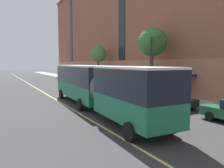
{
  "coord_description": "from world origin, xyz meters",
  "views": [
    {
      "loc": [
        -7.98,
        -18.41,
        3.9
      ],
      "look_at": [
        2.58,
        1.18,
        1.8
      ],
      "focal_mm": 35.0,
      "sensor_mm": 36.0,
      "label": 1
    }
  ],
  "objects_px": {
    "parked_car_red_0": "(77,80)",
    "city_bus": "(96,85)",
    "street_tree_mid_block": "(153,42)",
    "parked_car_champagne_4": "(92,83)",
    "parked_car_black_6": "(173,99)",
    "parked_car_darkgray_2": "(64,77)",
    "street_tree_far_uptown": "(98,54)",
    "street_lamp": "(152,60)",
    "fire_hydrant": "(84,81)",
    "parked_car_silver_5": "(112,87)"
  },
  "relations": [
    {
      "from": "parked_car_silver_5",
      "to": "street_tree_mid_block",
      "type": "xyz_separation_m",
      "value": [
        2.97,
        -4.82,
        5.64
      ]
    },
    {
      "from": "parked_car_black_6",
      "to": "street_tree_far_uptown",
      "type": "relative_size",
      "value": 0.63
    },
    {
      "from": "parked_car_champagne_4",
      "to": "parked_car_silver_5",
      "type": "relative_size",
      "value": 0.9
    },
    {
      "from": "street_tree_mid_block",
      "to": "fire_hydrant",
      "type": "xyz_separation_m",
      "value": [
        -1.4,
        19.34,
        -5.93
      ]
    },
    {
      "from": "parked_car_black_6",
      "to": "street_tree_far_uptown",
      "type": "xyz_separation_m",
      "value": [
        3.04,
        22.2,
        4.75
      ]
    },
    {
      "from": "city_bus",
      "to": "parked_car_red_0",
      "type": "distance_m",
      "value": 23.97
    },
    {
      "from": "parked_car_red_0",
      "to": "street_tree_far_uptown",
      "type": "bearing_deg",
      "value": -45.06
    },
    {
      "from": "city_bus",
      "to": "parked_car_silver_5",
      "type": "bearing_deg",
      "value": 55.33
    },
    {
      "from": "parked_car_red_0",
      "to": "street_lamp",
      "type": "height_order",
      "value": "street_lamp"
    },
    {
      "from": "city_bus",
      "to": "street_tree_mid_block",
      "type": "distance_m",
      "value": 11.26
    },
    {
      "from": "parked_car_red_0",
      "to": "street_lamp",
      "type": "relative_size",
      "value": 0.64
    },
    {
      "from": "parked_car_red_0",
      "to": "parked_car_black_6",
      "type": "xyz_separation_m",
      "value": [
        0.1,
        -25.34,
        0.0
      ]
    },
    {
      "from": "parked_car_red_0",
      "to": "parked_car_black_6",
      "type": "bearing_deg",
      "value": -89.78
    },
    {
      "from": "city_bus",
      "to": "parked_car_black_6",
      "type": "bearing_deg",
      "value": -19.45
    },
    {
      "from": "parked_car_black_6",
      "to": "street_tree_mid_block",
      "type": "distance_m",
      "value": 9.3
    },
    {
      "from": "street_tree_far_uptown",
      "to": "parked_car_darkgray_2",
      "type": "bearing_deg",
      "value": 105.59
    },
    {
      "from": "parked_car_darkgray_2",
      "to": "parked_car_red_0",
      "type": "bearing_deg",
      "value": -89.8
    },
    {
      "from": "city_bus",
      "to": "parked_car_champagne_4",
      "type": "xyz_separation_m",
      "value": [
        6.42,
        16.11,
        -1.37
      ]
    },
    {
      "from": "parked_car_darkgray_2",
      "to": "parked_car_champagne_4",
      "type": "height_order",
      "value": "same"
    },
    {
      "from": "parked_car_silver_5",
      "to": "fire_hydrant",
      "type": "xyz_separation_m",
      "value": [
        1.57,
        14.52,
        -0.29
      ]
    },
    {
      "from": "parked_car_darkgray_2",
      "to": "fire_hydrant",
      "type": "xyz_separation_m",
      "value": [
        1.76,
        -7.47,
        -0.29
      ]
    },
    {
      "from": "parked_car_champagne_4",
      "to": "parked_car_black_6",
      "type": "distance_m",
      "value": 18.36
    },
    {
      "from": "street_lamp",
      "to": "fire_hydrant",
      "type": "bearing_deg",
      "value": 90.27
    },
    {
      "from": "city_bus",
      "to": "parked_car_darkgray_2",
      "type": "relative_size",
      "value": 4.17
    },
    {
      "from": "parked_car_red_0",
      "to": "parked_car_champagne_4",
      "type": "relative_size",
      "value": 1.01
    },
    {
      "from": "parked_car_black_6",
      "to": "street_lamp",
      "type": "relative_size",
      "value": 0.65
    },
    {
      "from": "street_lamp",
      "to": "street_tree_mid_block",
      "type": "bearing_deg",
      "value": 50.48
    },
    {
      "from": "parked_car_red_0",
      "to": "parked_car_silver_5",
      "type": "relative_size",
      "value": 0.91
    },
    {
      "from": "parked_car_red_0",
      "to": "fire_hydrant",
      "type": "height_order",
      "value": "parked_car_red_0"
    },
    {
      "from": "street_tree_far_uptown",
      "to": "street_lamp",
      "type": "xyz_separation_m",
      "value": [
        -1.3,
        -17.04,
        -1.26
      ]
    },
    {
      "from": "parked_car_champagne_4",
      "to": "street_tree_far_uptown",
      "type": "relative_size",
      "value": 0.61
    },
    {
      "from": "parked_car_silver_5",
      "to": "street_tree_far_uptown",
      "type": "height_order",
      "value": "street_tree_far_uptown"
    },
    {
      "from": "city_bus",
      "to": "parked_car_champagne_4",
      "type": "bearing_deg",
      "value": 68.26
    },
    {
      "from": "city_bus",
      "to": "parked_car_red_0",
      "type": "xyz_separation_m",
      "value": [
        6.27,
        23.1,
        -1.37
      ]
    },
    {
      "from": "parked_car_black_6",
      "to": "fire_hydrant",
      "type": "relative_size",
      "value": 6.09
    },
    {
      "from": "parked_car_darkgray_2",
      "to": "street_lamp",
      "type": "relative_size",
      "value": 0.65
    },
    {
      "from": "city_bus",
      "to": "parked_car_black_6",
      "type": "relative_size",
      "value": 4.14
    },
    {
      "from": "parked_car_black_6",
      "to": "parked_car_red_0",
      "type": "bearing_deg",
      "value": 90.22
    },
    {
      "from": "fire_hydrant",
      "to": "parked_car_darkgray_2",
      "type": "bearing_deg",
      "value": 103.29
    },
    {
      "from": "parked_car_black_6",
      "to": "street_tree_mid_block",
      "type": "relative_size",
      "value": 0.55
    },
    {
      "from": "parked_car_silver_5",
      "to": "city_bus",
      "type": "bearing_deg",
      "value": -124.67
    },
    {
      "from": "parked_car_darkgray_2",
      "to": "city_bus",
      "type": "bearing_deg",
      "value": -101.28
    },
    {
      "from": "city_bus",
      "to": "parked_car_champagne_4",
      "type": "height_order",
      "value": "city_bus"
    },
    {
      "from": "parked_car_red_0",
      "to": "fire_hydrant",
      "type": "xyz_separation_m",
      "value": [
        1.73,
        0.73,
        -0.29
      ]
    },
    {
      "from": "parked_car_darkgray_2",
      "to": "parked_car_black_6",
      "type": "bearing_deg",
      "value": -89.79
    },
    {
      "from": "fire_hydrant",
      "to": "parked_car_silver_5",
      "type": "bearing_deg",
      "value": -96.15
    },
    {
      "from": "parked_car_darkgray_2",
      "to": "parked_car_black_6",
      "type": "height_order",
      "value": "same"
    },
    {
      "from": "street_tree_far_uptown",
      "to": "fire_hydrant",
      "type": "bearing_deg",
      "value": 109.87
    },
    {
      "from": "parked_car_red_0",
      "to": "city_bus",
      "type": "bearing_deg",
      "value": -105.19
    },
    {
      "from": "parked_car_darkgray_2",
      "to": "street_tree_mid_block",
      "type": "relative_size",
      "value": 0.54
    }
  ]
}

